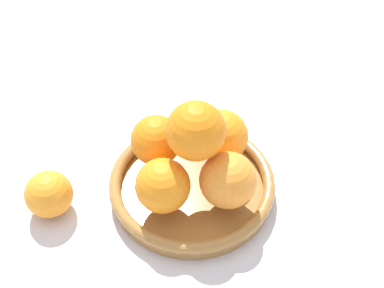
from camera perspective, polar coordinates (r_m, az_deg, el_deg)
The scene contains 4 objects.
ground_plane at distance 0.76m, azimuth 0.00°, elevation -5.12°, with size 4.00×4.00×0.00m, color silver.
fruit_bowl at distance 0.75m, azimuth 0.00°, elevation -4.38°, with size 0.23×0.23×0.03m.
orange_pile at distance 0.70m, azimuth 0.35°, elevation -1.01°, with size 0.19×0.19×0.14m.
stray_orange at distance 0.74m, azimuth -15.03°, elevation -5.19°, with size 0.06×0.06×0.06m, color orange.
Camera 1 is at (-0.29, -0.37, 0.60)m, focal length 50.00 mm.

